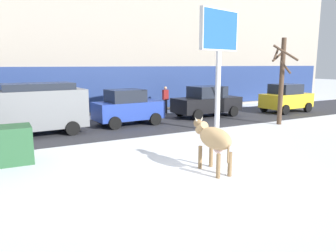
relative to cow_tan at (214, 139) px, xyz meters
name	(u,v)px	position (x,y,z in m)	size (l,w,h in m)	color
ground_plane	(184,174)	(-0.88, 0.20, -0.99)	(120.00, 120.00, 0.00)	white
road_strip	(99,129)	(-0.88, 8.12, -0.99)	(60.00, 5.60, 0.01)	#333338
building_facade	(60,12)	(-0.88, 15.48, 5.49)	(44.00, 6.10, 13.00)	#A39989
cow_tan	(214,139)	(0.00, 0.00, 0.00)	(0.70, 1.92, 1.54)	tan
billboard	(219,38)	(3.79, 4.69, 3.32)	(2.49, 0.81, 5.56)	silver
car_grey_van	(32,108)	(-3.89, 8.08, 0.25)	(4.68, 2.28, 2.32)	slate
car_blue_hatchback	(128,107)	(0.80, 8.41, -0.07)	(3.57, 2.05, 1.86)	#233D9E
car_black_sedan	(207,102)	(6.08, 8.66, -0.09)	(4.27, 2.13, 1.84)	black
car_yellow_hatchback	(286,98)	(11.80, 7.63, -0.07)	(3.57, 2.05, 1.86)	gold
pedestrian_by_cars	(165,100)	(4.55, 11.10, -0.11)	(0.36, 0.24, 1.73)	#282833
bare_tree_left_lot	(282,78)	(7.81, 4.58, 1.43)	(1.22, 1.45, 4.47)	#4C3828
dumpster	(3,146)	(-5.34, 3.90, -0.39)	(1.70, 1.10, 1.20)	#285633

